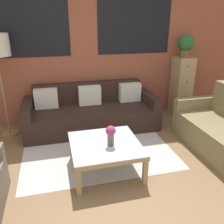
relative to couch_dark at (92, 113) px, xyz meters
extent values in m
plane|color=brown|center=(-0.02, -1.95, -0.28)|extent=(16.00, 16.00, 0.00)
cube|color=brown|center=(-0.02, 0.49, 1.12)|extent=(8.40, 0.08, 2.80)
cube|color=black|center=(-0.97, 0.44, 1.52)|extent=(1.40, 0.01, 1.10)
cube|color=black|center=(0.93, 0.44, 1.52)|extent=(1.40, 0.01, 1.10)
cube|color=#BCB7B2|center=(-0.06, -0.76, -0.28)|extent=(2.21, 1.76, 0.00)
cube|color=black|center=(0.00, -0.13, -0.08)|extent=(2.01, 0.72, 0.40)
cube|color=black|center=(0.00, 0.31, 0.11)|extent=(2.01, 0.16, 0.78)
cube|color=black|center=(-1.08, -0.05, 0.01)|extent=(0.16, 0.88, 0.58)
cube|color=black|center=(1.08, -0.05, 0.01)|extent=(0.16, 0.88, 0.58)
cube|color=beige|center=(-0.77, 0.15, 0.29)|extent=(0.40, 0.16, 0.34)
cube|color=silver|center=(0.00, 0.15, 0.29)|extent=(0.40, 0.16, 0.34)
cube|color=beige|center=(0.77, 0.15, 0.29)|extent=(0.40, 0.16, 0.34)
cube|color=olive|center=(1.66, -1.29, -0.07)|extent=(0.64, 1.24, 0.42)
cube|color=olive|center=(1.74, -0.60, 0.03)|extent=(0.80, 0.14, 0.62)
cube|color=silver|center=(-0.06, -1.37, 0.11)|extent=(0.87, 0.87, 0.01)
cube|color=tan|center=(-0.06, -1.78, 0.08)|extent=(0.87, 0.05, 0.05)
cube|color=tan|center=(-0.06, -0.96, 0.08)|extent=(0.87, 0.05, 0.05)
cube|color=tan|center=(-0.47, -1.37, 0.08)|extent=(0.05, 0.87, 0.05)
cube|color=tan|center=(0.35, -1.37, 0.08)|extent=(0.05, 0.87, 0.05)
cube|color=tan|center=(-0.45, -1.77, -0.09)|extent=(0.06, 0.05, 0.39)
cube|color=tan|center=(0.34, -1.77, -0.09)|extent=(0.06, 0.05, 0.39)
cube|color=tan|center=(-0.45, -0.97, -0.09)|extent=(0.06, 0.06, 0.39)
cube|color=tan|center=(0.34, -0.97, -0.09)|extent=(0.06, 0.06, 0.39)
cylinder|color=olive|center=(-1.44, 0.08, -0.27)|extent=(0.28, 0.28, 0.02)
cylinder|color=olive|center=(-1.44, 0.08, 0.40)|extent=(0.03, 0.03, 1.32)
cube|color=tan|center=(1.90, 0.22, 0.31)|extent=(0.34, 0.37, 1.17)
sphere|color=#38332D|center=(1.90, 0.03, 0.75)|extent=(0.02, 0.02, 0.02)
sphere|color=#38332D|center=(1.90, 0.03, 0.45)|extent=(0.02, 0.02, 0.02)
sphere|color=#38332D|center=(1.90, 0.03, 0.16)|extent=(0.02, 0.02, 0.02)
sphere|color=#38332D|center=(1.90, 0.03, -0.13)|extent=(0.02, 0.02, 0.02)
cylinder|color=brown|center=(1.90, 0.22, 0.96)|extent=(0.19, 0.19, 0.14)
sphere|color=#285B2D|center=(1.90, 0.22, 1.16)|extent=(0.31, 0.31, 0.31)
cylinder|color=brown|center=(0.00, -1.44, 0.20)|extent=(0.08, 0.08, 0.16)
sphere|color=#9E3366|center=(0.00, -1.44, 0.32)|extent=(0.12, 0.12, 0.12)
camera|label=1|loc=(-0.63, -3.96, 1.60)|focal=38.00mm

